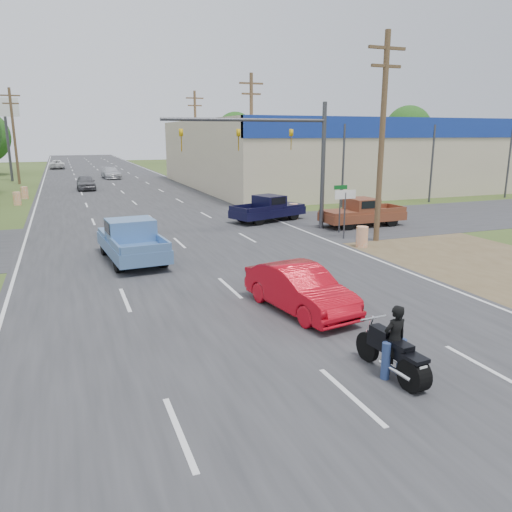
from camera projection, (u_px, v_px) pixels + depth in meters
name	position (u px, v px, depth m)	size (l,w,h in m)	color
ground	(351.00, 397.00, 10.32)	(200.00, 200.00, 0.00)	#34441B
main_road	(122.00, 192.00, 46.55)	(15.00, 180.00, 0.02)	#2D2D30
cross_road	(171.00, 236.00, 26.62)	(120.00, 10.00, 0.02)	#2D2D30
dirt_verge	(440.00, 251.00, 23.24)	(8.00, 18.00, 0.01)	brown
big_box_store	(408.00, 152.00, 56.92)	(50.00, 28.10, 6.60)	#B7A88C
utility_pole_1	(382.00, 133.00, 24.16)	(2.00, 0.28, 10.00)	#4C3823
utility_pole_2	(251.00, 134.00, 40.47)	(2.00, 0.28, 10.00)	#4C3823
utility_pole_3	(196.00, 134.00, 56.77)	(2.00, 0.28, 10.00)	#4C3823
utility_pole_6	(14.00, 134.00, 52.82)	(2.00, 0.28, 10.00)	#4C3823
tree_3	(408.00, 129.00, 91.54)	(8.40, 8.40, 10.40)	#422D19
tree_5	(235.00, 131.00, 105.49)	(7.98, 7.98, 9.88)	#422D19
barrel_0	(362.00, 237.00, 23.88)	(0.56, 0.56, 1.00)	orange
barrel_1	(293.00, 211.00, 31.72)	(0.56, 0.56, 1.00)	orange
barrel_2	(17.00, 199.00, 38.02)	(0.56, 0.56, 1.00)	orange
barrel_3	(25.00, 193.00, 41.75)	(0.56, 0.56, 1.00)	orange
pole_sign_left_far	(5.00, 117.00, 55.65)	(3.00, 0.35, 9.20)	#3F3F44
lane_sign	(345.00, 202.00, 25.43)	(1.20, 0.08, 2.52)	#3F3F44
street_name_sign	(340.00, 204.00, 27.07)	(0.80, 0.08, 2.61)	#3F3F44
signal_mast	(279.00, 143.00, 26.62)	(9.12, 0.40, 7.00)	#3F3F44
red_convertible	(300.00, 289.00, 15.14)	(1.49, 4.28, 1.41)	#B80816
motorcycle	(396.00, 357.00, 10.98)	(0.71, 2.31, 1.17)	black
rider	(394.00, 344.00, 10.97)	(0.58, 0.38, 1.60)	black
blue_pickup	(131.00, 240.00, 21.29)	(2.49, 5.55, 1.79)	black
navy_pickup	(269.00, 208.00, 30.99)	(5.17, 3.34, 1.60)	black
brown_pickup	(361.00, 212.00, 29.21)	(5.02, 2.03, 1.65)	black
distant_car_grey	(86.00, 183.00, 48.25)	(1.68, 4.17, 1.42)	#59595E
distant_car_silver	(111.00, 173.00, 60.56)	(1.92, 4.72, 1.37)	silver
distant_car_white	(57.00, 165.00, 77.53)	(2.21, 4.79, 1.33)	silver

